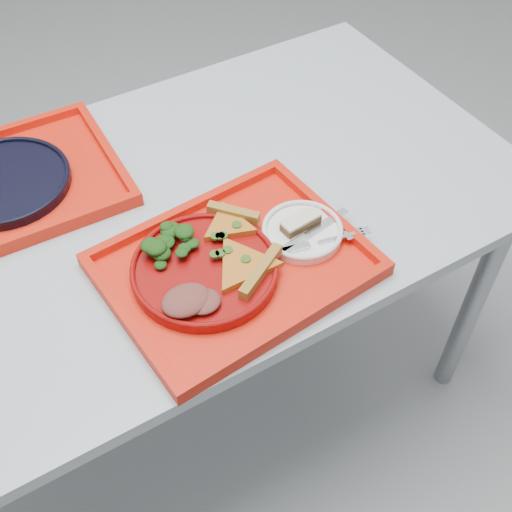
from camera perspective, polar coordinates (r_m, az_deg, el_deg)
name	(u,v)px	position (r m, az deg, el deg)	size (l,w,h in m)	color
ground	(172,406)	(1.87, -7.49, -13.11)	(10.00, 10.00, 0.00)	gray
table	(139,246)	(1.32, -10.37, 0.89)	(1.60, 0.80, 0.75)	#A7B2BB
tray_main	(235,268)	(1.16, -1.89, -1.05)	(0.45, 0.35, 0.01)	red
tray_far	(7,188)	(1.40, -21.25, 5.66)	(0.45, 0.35, 0.01)	red
dinner_plate	(205,271)	(1.14, -4.58, -1.31)	(0.26, 0.26, 0.02)	maroon
side_plate	(302,233)	(1.20, 4.13, 2.08)	(0.15, 0.15, 0.01)	white
navy_plate	(5,183)	(1.39, -21.41, 6.08)	(0.26, 0.26, 0.02)	black
pizza_slice_a	(243,263)	(1.12, -1.15, -0.65)	(0.14, 0.12, 0.02)	gold
pizza_slice_b	(228,223)	(1.18, -2.50, 2.93)	(0.11, 0.10, 0.02)	gold
salad_heap	(172,238)	(1.15, -7.46, 1.56)	(0.09, 0.08, 0.04)	black
meat_portion	(186,300)	(1.07, -6.25, -3.93)	(0.09, 0.07, 0.03)	brown
dessert_bar	(301,222)	(1.19, 4.00, 3.03)	(0.08, 0.04, 0.02)	#482818
knife	(311,232)	(1.19, 4.90, 2.14)	(0.18, 0.02, 0.01)	silver
fork	(317,243)	(1.17, 5.45, 1.19)	(0.18, 0.02, 0.01)	silver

